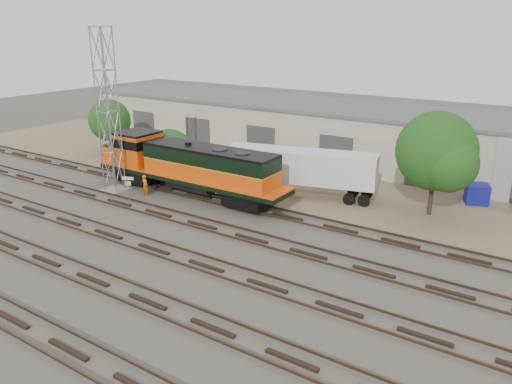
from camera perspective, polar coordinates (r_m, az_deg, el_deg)
The scene contains 13 objects.
ground at distance 32.54m, azimuth -7.88°, elevation -4.72°, with size 140.00×140.00×0.00m, color #47423A.
dirt_strip at distance 44.16m, azimuth 4.98°, elevation 1.71°, with size 80.00×16.00×0.02m, color #726047.
tracks at distance 30.54m, azimuth -11.60°, elevation -6.39°, with size 80.00×20.40×0.28m.
warehouse at distance 50.45m, azimuth 9.50°, elevation 6.76°, with size 58.40×10.40×5.30m.
locomotive at distance 39.24m, azimuth -7.98°, elevation 3.05°, with size 17.30×3.03×4.16m.
signal_tower at distance 40.48m, azimuth -16.51°, elevation 8.45°, with size 1.87×1.87×12.67m.
sign_post at distance 38.04m, azimuth -14.40°, elevation 0.79°, with size 0.85×0.37×2.19m.
worker at distance 39.97m, azimuth -12.55°, elevation 0.76°, with size 0.62×0.40×1.69m, color orange.
semi_trailer at distance 38.82m, azimuth 5.47°, elevation 2.80°, with size 11.96×5.14×3.61m.
dumpster_blue at distance 40.82m, azimuth 23.92°, elevation -0.20°, with size 1.60×1.50×1.50m, color navy.
tree_west at distance 53.59m, azimuth -16.36°, elevation 7.70°, with size 4.49×4.28×5.60m.
tree_mid at distance 44.15m, azimuth -9.83°, elevation 4.00°, with size 4.72×4.49×4.49m.
tree_east at distance 35.88m, azimuth 20.23°, elevation 4.07°, with size 5.71×5.44×7.35m.
Camera 1 is at (20.04, -22.23, 12.77)m, focal length 35.00 mm.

